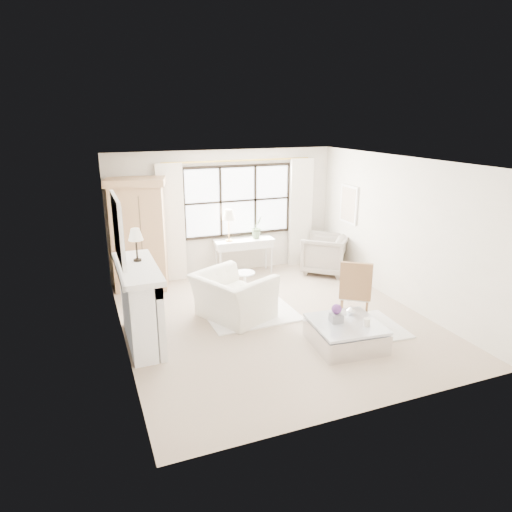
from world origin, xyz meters
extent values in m
plane|color=tan|center=(0.00, 0.00, 0.00)|extent=(5.50, 5.50, 0.00)
plane|color=white|center=(0.00, 0.00, 2.70)|extent=(5.50, 5.50, 0.00)
plane|color=beige|center=(0.00, 2.75, 1.35)|extent=(5.00, 0.00, 5.00)
plane|color=silver|center=(0.00, -2.75, 1.35)|extent=(5.00, 0.00, 5.00)
plane|color=silver|center=(-2.50, 0.00, 1.35)|extent=(0.00, 5.50, 5.50)
plane|color=silver|center=(2.50, 0.00, 1.35)|extent=(0.00, 5.50, 5.50)
cube|color=white|center=(0.30, 2.73, 1.60)|extent=(2.40, 0.02, 1.50)
cylinder|color=gold|center=(0.30, 2.67, 2.47)|extent=(3.30, 0.04, 0.04)
cube|color=white|center=(-1.20, 2.65, 1.24)|extent=(0.55, 0.10, 2.47)
cube|color=white|center=(1.80, 2.65, 1.24)|extent=(0.55, 0.10, 2.47)
cube|color=white|center=(-2.29, 0.00, 0.59)|extent=(0.34, 1.50, 1.18)
cube|color=silver|center=(-2.12, 0.00, 0.53)|extent=(0.03, 1.22, 0.97)
cube|color=black|center=(-2.11, 0.00, 0.32)|extent=(0.06, 0.52, 0.50)
cube|color=white|center=(-2.25, 0.00, 1.22)|extent=(0.58, 1.66, 0.08)
cube|color=white|center=(-2.47, 0.00, 1.84)|extent=(0.05, 1.15, 0.95)
cube|color=silver|center=(-2.44, 0.00, 1.84)|extent=(0.02, 1.00, 0.80)
cube|color=white|center=(2.47, 1.70, 1.55)|extent=(0.04, 0.62, 0.82)
cube|color=beige|center=(2.45, 1.70, 1.55)|extent=(0.01, 0.52, 0.72)
cylinder|color=black|center=(-2.20, 0.23, 1.27)|extent=(0.12, 0.12, 0.03)
cylinder|color=black|center=(-2.20, 0.23, 1.44)|extent=(0.03, 0.03, 0.30)
cone|color=beige|center=(-2.20, 0.23, 1.68)|extent=(0.22, 0.22, 0.18)
cube|color=tan|center=(-1.90, 2.39, 1.05)|extent=(1.11, 0.82, 2.10)
cube|color=tan|center=(-1.90, 2.39, 2.17)|extent=(1.25, 0.95, 0.14)
cube|color=silver|center=(0.32, 2.43, 0.68)|extent=(1.26, 0.46, 0.14)
cube|color=silver|center=(0.32, 2.43, 0.77)|extent=(1.32, 0.50, 0.06)
cylinder|color=#AC793B|center=(-0.02, 2.42, 0.82)|extent=(0.14, 0.14, 0.03)
cylinder|color=#AC793B|center=(-0.02, 2.42, 1.06)|extent=(0.02, 0.02, 0.46)
cone|color=beige|center=(-0.02, 2.42, 1.38)|extent=(0.28, 0.28, 0.22)
imported|color=#526845|center=(0.63, 2.42, 1.05)|extent=(0.34, 0.31, 0.49)
cylinder|color=white|center=(-0.12, 1.17, 0.01)|extent=(0.26, 0.26, 0.03)
cylinder|color=white|center=(-0.12, 1.17, 0.25)|extent=(0.06, 0.06, 0.44)
cylinder|color=silver|center=(-0.12, 1.17, 0.49)|extent=(0.40, 0.40, 0.03)
cube|color=white|center=(-0.31, 0.31, 0.01)|extent=(1.59, 1.13, 0.03)
cube|color=silver|center=(1.11, -0.86, 0.01)|extent=(1.54, 1.20, 0.03)
imported|color=white|center=(-0.64, 0.35, 0.40)|extent=(1.49, 1.56, 0.80)
imported|color=gray|center=(2.04, 1.88, 0.43)|extent=(1.32, 1.32, 0.86)
cube|color=beige|center=(1.28, -0.48, 0.46)|extent=(0.66, 0.65, 0.07)
cube|color=olive|center=(1.15, -0.67, 0.78)|extent=(0.42, 0.32, 0.60)
cube|color=silver|center=(0.64, -1.23, 0.16)|extent=(1.09, 1.09, 0.32)
cube|color=silver|center=(0.64, -1.23, 0.36)|extent=(1.09, 1.09, 0.04)
cube|color=slate|center=(0.51, -1.15, 0.45)|extent=(0.20, 0.20, 0.13)
sphere|color=#5C2E73|center=(0.51, -1.15, 0.59)|extent=(0.15, 0.15, 0.15)
cylinder|color=beige|center=(0.86, -1.44, 0.44)|extent=(0.10, 0.10, 0.12)
imported|color=silver|center=(0.86, -1.00, 0.45)|extent=(0.18, 0.18, 0.15)
camera|label=1|loc=(-2.94, -6.60, 3.39)|focal=32.00mm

